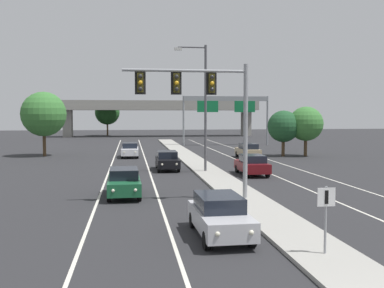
% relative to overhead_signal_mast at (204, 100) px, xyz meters
% --- Properties ---
extents(median_island, '(2.40, 110.00, 0.15)m').
position_rel_overhead_signal_mast_xyz_m(median_island, '(2.34, 2.36, -5.37)').
color(median_island, '#9E9B93').
rests_on(median_island, ground).
extents(lane_stripe_oncoming_center, '(0.14, 100.00, 0.01)m').
position_rel_overhead_signal_mast_xyz_m(lane_stripe_oncoming_center, '(-2.36, 9.36, -5.44)').
color(lane_stripe_oncoming_center, silver).
rests_on(lane_stripe_oncoming_center, ground).
extents(lane_stripe_receding_center, '(0.14, 100.00, 0.01)m').
position_rel_overhead_signal_mast_xyz_m(lane_stripe_receding_center, '(7.04, 9.36, -5.44)').
color(lane_stripe_receding_center, silver).
rests_on(lane_stripe_receding_center, ground).
extents(edge_stripe_left, '(0.14, 100.00, 0.01)m').
position_rel_overhead_signal_mast_xyz_m(edge_stripe_left, '(-5.66, 9.36, -5.44)').
color(edge_stripe_left, silver).
rests_on(edge_stripe_left, ground).
extents(edge_stripe_right, '(0.14, 100.00, 0.01)m').
position_rel_overhead_signal_mast_xyz_m(edge_stripe_right, '(10.34, 9.36, -5.44)').
color(edge_stripe_right, silver).
rests_on(edge_stripe_right, ground).
extents(overhead_signal_mast, '(6.67, 0.44, 7.20)m').
position_rel_overhead_signal_mast_xyz_m(overhead_signal_mast, '(0.00, 0.00, 0.00)').
color(overhead_signal_mast, gray).
rests_on(overhead_signal_mast, median_island).
extents(median_sign_post, '(0.60, 0.10, 2.20)m').
position_rel_overhead_signal_mast_xyz_m(median_sign_post, '(2.35, -9.80, -3.86)').
color(median_sign_post, gray).
rests_on(median_sign_post, median_island).
extents(street_lamp_median, '(2.58, 0.28, 10.00)m').
position_rel_overhead_signal_mast_xyz_m(street_lamp_median, '(1.86, 11.66, 0.35)').
color(street_lamp_median, '#4C4C51').
rests_on(street_lamp_median, median_island).
extents(car_oncoming_silver, '(1.89, 4.50, 1.58)m').
position_rel_overhead_signal_mast_xyz_m(car_oncoming_silver, '(-0.53, -6.82, -4.62)').
color(car_oncoming_silver, '#B7B7BC').
rests_on(car_oncoming_silver, ground).
extents(car_oncoming_green, '(1.90, 4.50, 1.58)m').
position_rel_overhead_signal_mast_xyz_m(car_oncoming_green, '(-4.26, 2.11, -4.62)').
color(car_oncoming_green, '#195633').
rests_on(car_oncoming_green, ground).
extents(car_oncoming_black, '(1.85, 4.48, 1.58)m').
position_rel_overhead_signal_mast_xyz_m(car_oncoming_black, '(-0.82, 13.80, -4.62)').
color(car_oncoming_black, black).
rests_on(car_oncoming_black, ground).
extents(car_oncoming_white, '(1.86, 4.48, 1.58)m').
position_rel_overhead_signal_mast_xyz_m(car_oncoming_white, '(-3.93, 25.50, -4.62)').
color(car_oncoming_white, silver).
rests_on(car_oncoming_white, ground).
extents(car_receding_darkred, '(1.85, 4.48, 1.58)m').
position_rel_overhead_signal_mast_xyz_m(car_receding_darkred, '(5.40, 9.75, -4.62)').
color(car_receding_darkred, '#5B0F14').
rests_on(car_receding_darkred, ground).
extents(car_receding_tan, '(1.86, 4.49, 1.58)m').
position_rel_overhead_signal_mast_xyz_m(car_receding_tan, '(8.62, 22.83, -4.62)').
color(car_receding_tan, tan).
rests_on(car_receding_tan, ground).
extents(highway_sign_gantry, '(13.28, 0.42, 7.50)m').
position_rel_overhead_signal_mast_xyz_m(highway_sign_gantry, '(10.54, 42.58, 0.72)').
color(highway_sign_gantry, gray).
rests_on(highway_sign_gantry, ground).
extents(overpass_bridge, '(42.40, 6.40, 7.65)m').
position_rel_overhead_signal_mast_xyz_m(overpass_bridge, '(2.34, 71.93, 0.34)').
color(overpass_bridge, gray).
rests_on(overpass_bridge, ground).
extents(tree_far_right_b, '(3.85, 3.85, 5.57)m').
position_rel_overhead_signal_mast_xyz_m(tree_far_right_b, '(15.59, 24.02, -1.81)').
color(tree_far_right_b, '#4C3823').
rests_on(tree_far_right_b, ground).
extents(tree_far_right_a, '(3.55, 3.55, 5.13)m').
position_rel_overhead_signal_mast_xyz_m(tree_far_right_a, '(13.10, 24.34, -2.10)').
color(tree_far_right_a, '#4C3823').
rests_on(tree_far_right_a, ground).
extents(tree_far_left_c, '(5.48, 5.48, 7.93)m').
position_rel_overhead_signal_mast_xyz_m(tree_far_left_c, '(-8.95, 77.36, -0.26)').
color(tree_far_left_c, '#4C3823').
rests_on(tree_far_left_c, ground).
extents(tree_far_left_a, '(4.99, 4.99, 7.22)m').
position_rel_overhead_signal_mast_xyz_m(tree_far_left_a, '(-13.46, 28.11, -0.72)').
color(tree_far_left_a, '#4C3823').
rests_on(tree_far_left_a, ground).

